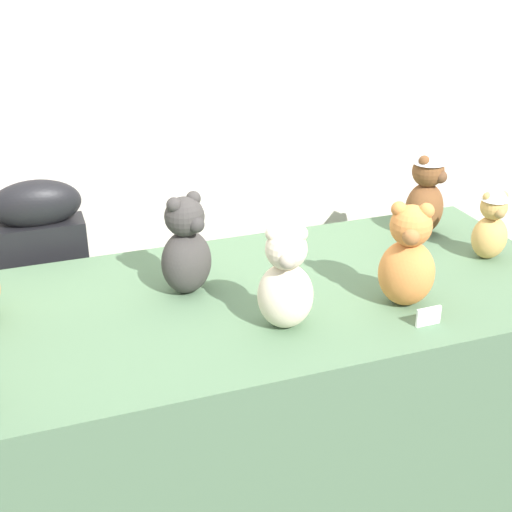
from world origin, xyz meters
name	(u,v)px	position (x,y,z in m)	size (l,w,h in m)	color
wall_back	(188,46)	(0.00, 0.91, 1.30)	(7.00, 0.08, 2.60)	silver
display_table	(256,400)	(0.00, 0.25, 0.36)	(1.84, 0.81, 0.72)	#4C6B4C
instrument_case	(51,312)	(-0.54, 0.79, 0.48)	(0.28, 0.12, 0.94)	black
teddy_bear_ginger	(408,258)	(0.36, 0.07, 0.85)	(0.19, 0.19, 0.29)	#D17F3D
teddy_bear_charcoal	(186,248)	(-0.17, 0.34, 0.85)	(0.19, 0.18, 0.29)	#383533
teddy_bear_honey	(492,222)	(0.76, 0.24, 0.84)	(0.12, 0.11, 0.25)	tan
teddy_bear_chestnut	(426,190)	(0.68, 0.48, 0.87)	(0.18, 0.17, 0.31)	brown
teddy_bear_cream	(286,281)	(0.01, 0.07, 0.85)	(0.17, 0.16, 0.28)	beige
name_card_front_middle	(428,316)	(0.36, -0.05, 0.74)	(0.07, 0.01, 0.05)	white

